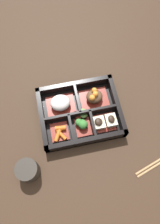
% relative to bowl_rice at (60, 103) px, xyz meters
% --- Properties ---
extents(ground_plane, '(3.00, 3.00, 0.00)m').
position_rel_bowl_rice_xyz_m(ground_plane, '(0.06, -0.04, -0.03)').
color(ground_plane, '#382619').
extents(bento_base, '(0.26, 0.21, 0.01)m').
position_rel_bowl_rice_xyz_m(bento_base, '(0.06, -0.04, -0.03)').
color(bento_base, black).
rests_on(bento_base, ground_plane).
extents(bento_rim, '(0.26, 0.21, 0.05)m').
position_rel_bowl_rice_xyz_m(bento_rim, '(0.06, -0.04, -0.01)').
color(bento_rim, black).
rests_on(bento_rim, ground_plane).
extents(bowl_rice, '(0.09, 0.08, 0.04)m').
position_rel_bowl_rice_xyz_m(bowl_rice, '(0.00, 0.00, 0.00)').
color(bowl_rice, maroon).
rests_on(bowl_rice, bento_base).
extents(bowl_stew, '(0.09, 0.08, 0.05)m').
position_rel_bowl_rice_xyz_m(bowl_stew, '(0.11, -0.00, 0.00)').
color(bowl_stew, maroon).
rests_on(bowl_stew, bento_base).
extents(bowl_carrots, '(0.06, 0.07, 0.02)m').
position_rel_bowl_rice_xyz_m(bowl_carrots, '(-0.02, -0.09, -0.01)').
color(bowl_carrots, maroon).
rests_on(bowl_carrots, bento_base).
extents(bowl_greens, '(0.05, 0.06, 0.04)m').
position_rel_bowl_rice_xyz_m(bowl_greens, '(0.05, -0.08, -0.00)').
color(bowl_greens, maroon).
rests_on(bowl_greens, bento_base).
extents(bowl_tofu, '(0.08, 0.06, 0.03)m').
position_rel_bowl_rice_xyz_m(bowl_tofu, '(0.13, -0.09, -0.01)').
color(bowl_tofu, maroon).
rests_on(bowl_tofu, bento_base).
extents(bowl_pickles, '(0.04, 0.03, 0.01)m').
position_rel_bowl_rice_xyz_m(bowl_pickles, '(0.06, -0.05, -0.02)').
color(bowl_pickles, maroon).
rests_on(bowl_pickles, bento_base).
extents(tea_cup, '(0.07, 0.07, 0.06)m').
position_rel_bowl_rice_xyz_m(tea_cup, '(-0.13, -0.19, 0.00)').
color(tea_cup, '#2D2823').
rests_on(tea_cup, ground_plane).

